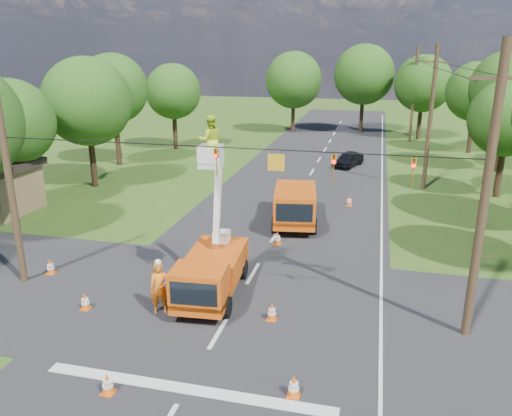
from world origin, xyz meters
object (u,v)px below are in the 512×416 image
(traffic_cone_4, at_px, (85,301))
(tree_left_e, at_px, (113,89))
(traffic_cone_8, at_px, (272,312))
(tree_right_e, at_px, (476,92))
(traffic_cone_3, at_px, (306,225))
(traffic_cone_2, at_px, (278,238))
(bucket_truck, at_px, (211,259))
(tree_far_a, at_px, (294,80))
(tree_far_b, at_px, (364,75))
(pole_right_near, at_px, (485,196))
(traffic_cone_1, at_px, (294,386))
(tree_left_d, at_px, (87,102))
(traffic_cone_5, at_px, (50,267))
(pole_right_mid, at_px, (430,118))
(traffic_cone_0, at_px, (107,383))
(second_truck, at_px, (295,204))
(traffic_cone_7, at_px, (349,201))
(ground_worker, at_px, (160,288))
(tree_right_d, at_px, (509,89))
(tree_left_f, at_px, (173,92))
(pole_left, at_px, (9,181))
(tree_left_c, at_px, (11,122))
(pole_right_far, at_px, (414,94))
(tree_right_c, at_px, (508,119))
(tree_far_c, at_px, (423,84))
(distant_car, at_px, (348,159))

(traffic_cone_4, xyz_separation_m, tree_left_e, (-11.28, 23.62, 6.13))
(traffic_cone_8, height_order, tree_right_e, tree_right_e)
(traffic_cone_3, bearing_deg, traffic_cone_2, -116.52)
(bucket_truck, bearing_deg, tree_far_a, 90.75)
(traffic_cone_4, distance_m, tree_far_b, 47.83)
(pole_right_near, height_order, tree_left_e, pole_right_near)
(traffic_cone_1, distance_m, tree_left_d, 27.42)
(traffic_cone_3, xyz_separation_m, traffic_cone_8, (0.12, -9.76, 0.00))
(traffic_cone_5, xyz_separation_m, tree_far_a, (3.82, 42.10, 5.83))
(traffic_cone_5, distance_m, tree_left_d, 16.44)
(pole_right_mid, bearing_deg, traffic_cone_0, -112.35)
(second_truck, xyz_separation_m, traffic_cone_7, (2.86, 4.18, -0.82))
(ground_worker, distance_m, tree_right_d, 33.56)
(tree_left_f, height_order, tree_right_d, tree_right_d)
(pole_left, height_order, tree_right_d, tree_right_d)
(bucket_truck, bearing_deg, second_truck, 74.87)
(traffic_cone_1, bearing_deg, tree_far_b, 90.17)
(traffic_cone_0, bearing_deg, tree_right_e, 68.70)
(second_truck, distance_m, traffic_cone_3, 1.67)
(tree_left_c, bearing_deg, traffic_cone_2, -7.56)
(second_truck, relative_size, traffic_cone_2, 8.89)
(traffic_cone_8, bearing_deg, traffic_cone_3, 90.71)
(second_truck, relative_size, traffic_cone_4, 8.89)
(tree_left_d, height_order, tree_right_d, tree_right_d)
(traffic_cone_3, distance_m, tree_right_d, 23.19)
(traffic_cone_1, xyz_separation_m, traffic_cone_4, (-8.67, 3.12, 0.00))
(pole_right_far, bearing_deg, bucket_truck, -103.74)
(traffic_cone_1, xyz_separation_m, traffic_cone_3, (-1.62, 13.80, 0.00))
(traffic_cone_3, xyz_separation_m, pole_right_near, (6.97, -9.07, 4.75))
(tree_right_c, distance_m, tree_far_c, 23.31)
(pole_right_near, xyz_separation_m, tree_far_b, (-5.50, 45.00, 1.70))
(traffic_cone_3, xyz_separation_m, tree_far_a, (-6.53, 33.93, 5.83))
(tree_right_d, relative_size, tree_far_a, 1.02)
(traffic_cone_2, relative_size, pole_right_far, 0.07)
(traffic_cone_4, distance_m, traffic_cone_8, 7.23)
(bucket_truck, relative_size, ground_worker, 3.53)
(tree_left_e, bearing_deg, tree_far_a, 60.67)
(tree_left_c, bearing_deg, pole_left, -52.13)
(distant_car, distance_m, tree_far_b, 20.04)
(pole_right_near, distance_m, tree_far_b, 45.37)
(traffic_cone_7, distance_m, tree_far_b, 31.25)
(second_truck, bearing_deg, traffic_cone_4, -126.17)
(second_truck, bearing_deg, traffic_cone_2, -103.59)
(pole_right_near, height_order, tree_left_f, pole_right_near)
(traffic_cone_3, xyz_separation_m, tree_far_b, (1.47, 35.93, 6.45))
(pole_right_near, bearing_deg, traffic_cone_5, 177.02)
(traffic_cone_3, bearing_deg, tree_far_a, 100.89)
(traffic_cone_3, xyz_separation_m, traffic_cone_7, (2.01, 5.36, 0.00))
(pole_right_near, xyz_separation_m, tree_far_c, (1.00, 42.00, 0.96))
(traffic_cone_3, relative_size, tree_left_d, 0.08)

